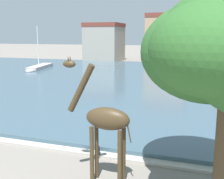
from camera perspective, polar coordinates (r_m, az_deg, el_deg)
name	(u,v)px	position (r m, az deg, el deg)	size (l,w,h in m)	color
harbor_water	(143,80)	(33.66, 6.24, 2.01)	(85.84, 42.42, 0.31)	#3D5666
quay_edge_coping	(44,147)	(14.16, -13.53, -11.15)	(85.84, 0.50, 0.12)	#ADA89E
giraffe_statue	(104,121)	(10.01, -1.63, -6.31)	(2.63, 0.71, 4.59)	#42331E
sailboat_grey	(38,68)	(44.38, -14.66, 4.20)	(3.39, 8.86, 6.71)	#939399
mooring_bollard	(97,152)	(12.77, -3.01, -12.44)	(0.24, 0.24, 0.50)	#232326
townhouse_wide_warehouse	(104,42)	(60.00, -1.54, 9.56)	(7.04, 7.61, 7.84)	gray
townhouse_tall_gabled	(168,38)	(59.36, 11.33, 10.19)	(8.30, 8.05, 9.58)	tan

